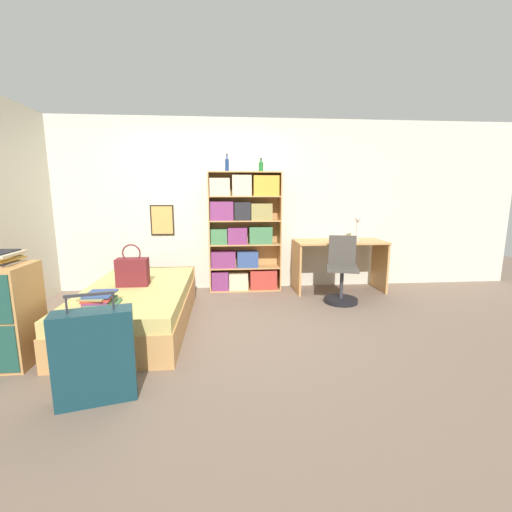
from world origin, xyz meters
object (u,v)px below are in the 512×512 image
Objects in this scene: suitcase at (95,356)px; bottle_green at (227,165)px; bottle_brown at (261,166)px; bookcase at (243,233)px; desk_chair at (341,281)px; handbag at (133,271)px; bed at (138,306)px; desk at (339,256)px; book_stack_on_bed at (100,300)px; desk_lamp at (359,223)px.

bottle_green is (0.97, 2.84, 1.56)m from suitcase.
suitcase is 3.52m from bottle_brown.
desk_chair is at bearing -27.88° from bookcase.
bottle_green is at bearing 51.05° from handbag.
bottle_green is at bearing 172.75° from bookcase.
desk is at bearing 23.81° from bed.
bookcase reaches higher than bed.
bottle_green is (1.20, 2.06, 1.38)m from book_stack_on_bed.
desk_lamp is (2.94, 2.64, 0.71)m from suitcase.
bottle_brown is (1.58, 1.31, 1.26)m from handbag.
handbag is 0.73m from book_stack_on_bed.
bookcase is 1.98× the size of desk_chair.
bed is 10.71× the size of bottle_brown.
bottle_green reaches higher than bed.
desk_lamp is (3.17, 1.86, 0.54)m from book_stack_on_bed.
desk_lamp reaches higher than desk.
desk_lamp is (1.47, -0.16, -0.82)m from bottle_brown.
bookcase reaches higher than desk_chair.
handbag reaches higher than suitcase.
suitcase is (0.11, -1.50, -0.28)m from handbag.
bottle_brown is at bearing 41.25° from bed.
handbag reaches higher than desk.
bottle_brown is at bearing 173.70° from desk_lamp.
desk_chair is at bearing -127.64° from desk_lamp.
book_stack_on_bed is at bearing -154.37° from desk_chair.
desk is (2.67, 2.66, 0.21)m from suitcase.
suitcase is 1.95× the size of desk_lamp.
bottle_brown reaches higher than desk_lamp.
book_stack_on_bed reaches higher than bed.
desk_chair is (-0.14, -0.55, -0.25)m from desk.
bottle_brown reaches higher than suitcase.
book_stack_on_bed is 3.07m from desk_chair.
bottle_brown is at bearing -3.99° from bottle_green.
bookcase is 9.23× the size of bottle_brown.
bottle_green is 2.35m from desk_chair.
bottle_brown is (0.50, -0.03, -0.02)m from bottle_green.
bookcase is at bearing 178.66° from bottle_brown.
desk_chair is at bearing -104.05° from desk.
bed is 1.16× the size of bookcase.
bottle_green is at bearing 154.76° from desk_chair.
book_stack_on_bed is 2.97m from bottle_brown.
bottle_brown is (1.47, 2.80, 1.54)m from suitcase.
bed is 3.34m from desk_lamp.
bottle_brown is at bearing 173.03° from desk.
suitcase is 3.14× the size of bottle_green.
bottle_green is at bearing 173.90° from desk.
book_stack_on_bed is at bearing -103.61° from bed.
bookcase is at bearing 174.48° from desk_lamp.
desk_chair is (1.33, -0.70, -0.59)m from bookcase.
bed is 3.01m from desk.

